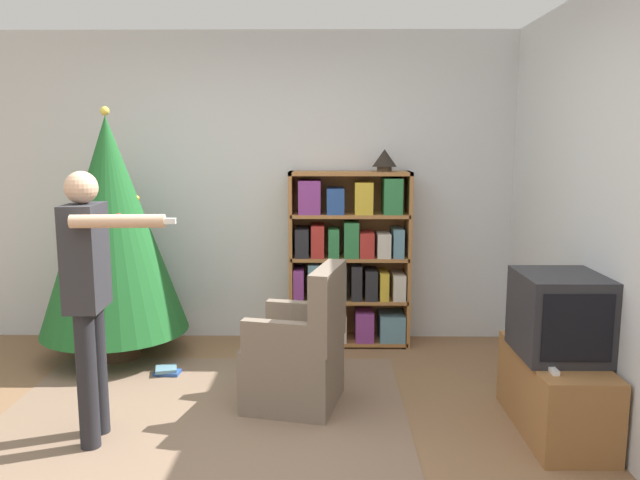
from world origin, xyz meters
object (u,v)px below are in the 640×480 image
object	(u,v)px
bookshelf	(348,262)
armchair	(299,357)
television	(560,315)
christmas_tree	(111,226)
standing_person	(89,286)
table_lamp	(385,159)

from	to	relation	value
bookshelf	armchair	size ratio (longest dim) A/B	1.58
television	christmas_tree	xyz separation A→B (m)	(-3.01, 1.24, 0.34)
bookshelf	standing_person	size ratio (longest dim) A/B	0.95
bookshelf	christmas_tree	size ratio (longest dim) A/B	0.74
christmas_tree	armchair	distance (m)	1.88
table_lamp	armchair	bearing A→B (deg)	-117.03
television	bookshelf	bearing A→B (deg)	126.00
armchair	standing_person	distance (m)	1.37
christmas_tree	standing_person	xyz separation A→B (m)	(0.35, -1.39, -0.14)
christmas_tree	standing_person	size ratio (longest dim) A/B	1.27
armchair	table_lamp	xyz separation A→B (m)	(0.64, 1.26, 1.23)
bookshelf	armchair	world-z (taller)	bookshelf
christmas_tree	table_lamp	bearing A→B (deg)	9.81
armchair	table_lamp	bearing A→B (deg)	165.94
bookshelf	table_lamp	distance (m)	0.90
standing_person	table_lamp	xyz separation A→B (m)	(1.78, 1.76, 0.65)
television	table_lamp	bearing A→B (deg)	118.56
christmas_tree	bookshelf	bearing A→B (deg)	11.07
television	table_lamp	distance (m)	2.02
bookshelf	christmas_tree	bearing A→B (deg)	-168.93
bookshelf	television	world-z (taller)	bookshelf
bookshelf	christmas_tree	xyz separation A→B (m)	(-1.84, -0.36, 0.35)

